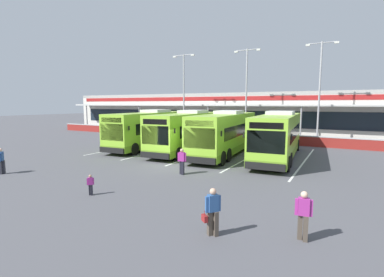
{
  "coord_description": "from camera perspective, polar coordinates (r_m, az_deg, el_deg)",
  "views": [
    {
      "loc": [
        11.06,
        -16.54,
        4.36
      ],
      "look_at": [
        0.23,
        3.0,
        1.6
      ],
      "focal_mm": 26.21,
      "sensor_mm": 36.0,
      "label": 1
    }
  ],
  "objects": [
    {
      "name": "ground_plane",
      "position": [
        20.37,
        -4.69,
        -5.34
      ],
      "size": [
        200.0,
        200.0,
        0.0
      ],
      "primitive_type": "plane",
      "color": "#4C4C51"
    },
    {
      "name": "terminal_building",
      "position": [
        44.86,
        14.76,
        5.09
      ],
      "size": [
        70.0,
        13.0,
        6.0
      ],
      "color": "beige",
      "rests_on": "ground"
    },
    {
      "name": "red_barrier_wall",
      "position": [
        33.17,
        9.31,
        0.36
      ],
      "size": [
        60.0,
        0.4,
        1.1
      ],
      "color": "maroon",
      "rests_on": "ground"
    },
    {
      "name": "coach_bus_leftmost",
      "position": [
        28.88,
        -8.29,
        1.85
      ],
      "size": [
        3.75,
        12.32,
        3.78
      ],
      "color": "#8CC633",
      "rests_on": "ground"
    },
    {
      "name": "coach_bus_left_centre",
      "position": [
        26.26,
        -0.63,
        1.42
      ],
      "size": [
        3.75,
        12.32,
        3.78
      ],
      "color": "#8CC633",
      "rests_on": "ground"
    },
    {
      "name": "coach_bus_centre",
      "position": [
        24.63,
        6.86,
        0.99
      ],
      "size": [
        3.75,
        12.32,
        3.78
      ],
      "color": "#8CC633",
      "rests_on": "ground"
    },
    {
      "name": "coach_bus_right_centre",
      "position": [
        23.58,
        17.14,
        0.46
      ],
      "size": [
        3.75,
        12.32,
        3.78
      ],
      "color": "#8CC633",
      "rests_on": "ground"
    },
    {
      "name": "bay_stripe_far_west",
      "position": [
        30.1,
        -11.69,
        -1.43
      ],
      "size": [
        0.14,
        13.0,
        0.01
      ],
      "primitive_type": "cube",
      "color": "silver",
      "rests_on": "ground"
    },
    {
      "name": "bay_stripe_west",
      "position": [
        27.57,
        -5.05,
        -2.08
      ],
      "size": [
        0.14,
        13.0,
        0.01
      ],
      "primitive_type": "cube",
      "color": "silver",
      "rests_on": "ground"
    },
    {
      "name": "bay_stripe_mid_west",
      "position": [
        25.48,
        2.81,
        -2.81
      ],
      "size": [
        0.14,
        13.0,
        0.01
      ],
      "primitive_type": "cube",
      "color": "silver",
      "rests_on": "ground"
    },
    {
      "name": "bay_stripe_centre",
      "position": [
        23.96,
        11.88,
        -3.58
      ],
      "size": [
        0.14,
        13.0,
        0.01
      ],
      "primitive_type": "cube",
      "color": "silver",
      "rests_on": "ground"
    },
    {
      "name": "bay_stripe_mid_east",
      "position": [
        23.11,
        21.9,
        -4.34
      ],
      "size": [
        0.14,
        13.0,
        0.01
      ],
      "primitive_type": "cube",
      "color": "silver",
      "rests_on": "ground"
    },
    {
      "name": "pedestrian_with_handbag",
      "position": [
        9.57,
        4.16,
        -14.44
      ],
      "size": [
        0.56,
        0.58,
        1.62
      ],
      "color": "#4C4238",
      "rests_on": "ground"
    },
    {
      "name": "pedestrian_in_dark_coat",
      "position": [
        9.9,
        21.72,
        -14.08
      ],
      "size": [
        0.54,
        0.29,
        1.62
      ],
      "color": "#4C4238",
      "rests_on": "ground"
    },
    {
      "name": "pedestrian_child",
      "position": [
        14.43,
        -19.95,
        -8.72
      ],
      "size": [
        0.27,
        0.28,
        1.0
      ],
      "color": "black",
      "rests_on": "ground"
    },
    {
      "name": "pedestrian_near_bin",
      "position": [
        21.19,
        -34.31,
        -3.66
      ],
      "size": [
        0.44,
        0.45,
        1.62
      ],
      "color": "#33333D",
      "rests_on": "ground"
    },
    {
      "name": "pedestrian_approaching_bus",
      "position": [
        17.41,
        -2.06,
        -4.51
      ],
      "size": [
        0.54,
        0.29,
        1.62
      ],
      "color": "black",
      "rests_on": "ground"
    },
    {
      "name": "lamp_post_west",
      "position": [
        38.62,
        -1.69,
        9.9
      ],
      "size": [
        3.24,
        0.28,
        11.0
      ],
      "color": "#9E9EA3",
      "rests_on": "ground"
    },
    {
      "name": "lamp_post_centre",
      "position": [
        35.57,
        11.01,
        10.02
      ],
      "size": [
        3.24,
        0.28,
        11.0
      ],
      "color": "#9E9EA3",
      "rests_on": "ground"
    },
    {
      "name": "lamp_post_east",
      "position": [
        33.98,
        24.56,
        9.67
      ],
      "size": [
        3.24,
        0.28,
        11.0
      ],
      "color": "#9E9EA3",
      "rests_on": "ground"
    }
  ]
}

